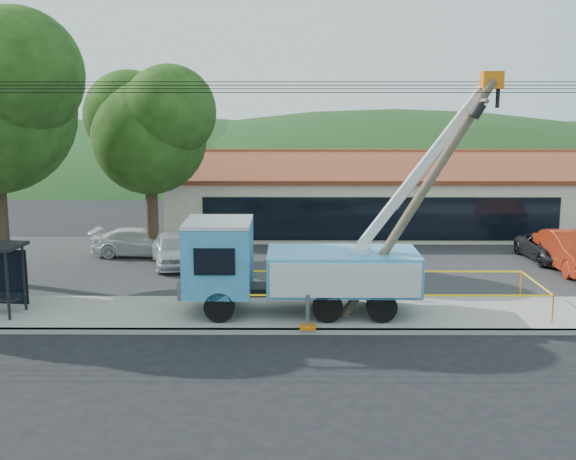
{
  "coord_description": "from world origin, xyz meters",
  "views": [
    {
      "loc": [
        -0.51,
        -20.0,
        7.39
      ],
      "look_at": [
        -0.65,
        5.0,
        2.85
      ],
      "focal_mm": 45.0,
      "sensor_mm": 36.0,
      "label": 1
    }
  ],
  "objects_px": {
    "car_white": "(140,258)",
    "car_dark": "(548,263)",
    "car_red": "(571,273)",
    "utility_truck": "(293,264)",
    "leaning_pole": "(425,189)",
    "car_silver": "(174,268)"
  },
  "relations": [
    {
      "from": "utility_truck",
      "to": "car_silver",
      "type": "xyz_separation_m",
      "value": [
        -5.32,
        7.23,
        -1.84
      ]
    },
    {
      "from": "utility_truck",
      "to": "car_dark",
      "type": "relative_size",
      "value": 2.5
    },
    {
      "from": "leaning_pole",
      "to": "car_dark",
      "type": "xyz_separation_m",
      "value": [
        7.38,
        8.64,
        -4.49
      ]
    },
    {
      "from": "utility_truck",
      "to": "car_red",
      "type": "relative_size",
      "value": 2.07
    },
    {
      "from": "car_white",
      "to": "car_dark",
      "type": "distance_m",
      "value": 18.99
    },
    {
      "from": "car_white",
      "to": "car_silver",
      "type": "bearing_deg",
      "value": -135.26
    },
    {
      "from": "leaning_pole",
      "to": "car_red",
      "type": "distance_m",
      "value": 11.21
    },
    {
      "from": "utility_truck",
      "to": "car_white",
      "type": "distance_m",
      "value": 11.93
    },
    {
      "from": "leaning_pole",
      "to": "car_silver",
      "type": "xyz_separation_m",
      "value": [
        -9.63,
        7.67,
        -4.49
      ]
    },
    {
      "from": "car_silver",
      "to": "car_dark",
      "type": "bearing_deg",
      "value": -11.88
    },
    {
      "from": "leaning_pole",
      "to": "car_red",
      "type": "xyz_separation_m",
      "value": [
        7.72,
        6.78,
        -4.49
      ]
    },
    {
      "from": "car_silver",
      "to": "car_dark",
      "type": "relative_size",
      "value": 1.02
    },
    {
      "from": "car_dark",
      "to": "car_silver",
      "type": "bearing_deg",
      "value": 179.15
    },
    {
      "from": "utility_truck",
      "to": "car_silver",
      "type": "height_order",
      "value": "utility_truck"
    },
    {
      "from": "leaning_pole",
      "to": "car_red",
      "type": "relative_size",
      "value": 1.58
    },
    {
      "from": "car_red",
      "to": "car_white",
      "type": "relative_size",
      "value": 1.15
    },
    {
      "from": "utility_truck",
      "to": "car_red",
      "type": "distance_m",
      "value": 13.73
    },
    {
      "from": "car_red",
      "to": "car_white",
      "type": "bearing_deg",
      "value": 169.78
    },
    {
      "from": "car_red",
      "to": "car_dark",
      "type": "distance_m",
      "value": 1.89
    },
    {
      "from": "car_red",
      "to": "car_dark",
      "type": "xyz_separation_m",
      "value": [
        -0.33,
        1.86,
        0.0
      ]
    },
    {
      "from": "car_white",
      "to": "utility_truck",
      "type": "bearing_deg",
      "value": -140.57
    },
    {
      "from": "car_white",
      "to": "car_dark",
      "type": "relative_size",
      "value": 1.05
    }
  ]
}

